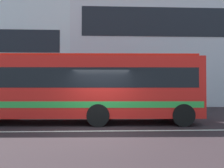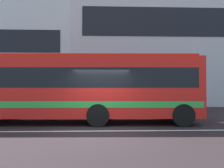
% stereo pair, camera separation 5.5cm
% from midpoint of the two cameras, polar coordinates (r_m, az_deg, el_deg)
% --- Properties ---
extents(ground_plane, '(160.00, 160.00, 0.00)m').
position_cam_midpoint_polar(ground_plane, '(8.66, -3.25, -12.39)').
color(ground_plane, '#2B2023').
extents(lane_centre_line, '(60.00, 0.16, 0.01)m').
position_cam_midpoint_polar(lane_centre_line, '(8.66, -3.25, -12.36)').
color(lane_centre_line, silver).
rests_on(lane_centre_line, ground_plane).
extents(apartment_block_right, '(25.91, 8.14, 13.20)m').
position_cam_midpoint_polar(apartment_block_right, '(25.53, 21.06, 10.03)').
color(apartment_block_right, silver).
rests_on(apartment_block_right, ground_plane).
extents(transit_bus, '(10.93, 2.94, 3.26)m').
position_cam_midpoint_polar(transit_bus, '(10.71, -7.07, -0.57)').
color(transit_bus, red).
rests_on(transit_bus, ground_plane).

